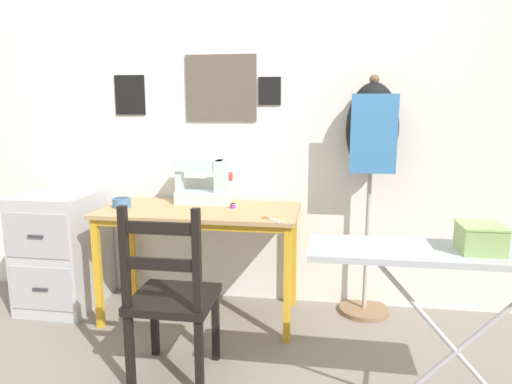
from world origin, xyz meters
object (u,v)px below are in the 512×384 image
(fabric_bowl, at_px, (122,202))
(ironing_board, at_px, (464,263))
(sewing_machine, at_px, (206,183))
(storage_box, at_px, (480,238))
(thread_spool_near_machine, at_px, (233,206))
(scissors, at_px, (269,219))
(wooden_chair, at_px, (172,299))
(dress_form, at_px, (371,143))
(filing_cabinet, at_px, (63,249))

(fabric_bowl, bearing_deg, ironing_board, -26.88)
(sewing_machine, xyz_separation_m, storage_box, (1.34, -1.11, 0.01))
(thread_spool_near_machine, bearing_deg, scissors, -42.52)
(sewing_machine, bearing_deg, ironing_board, -40.49)
(sewing_machine, relative_size, fabric_bowl, 3.27)
(wooden_chair, bearing_deg, thread_spool_near_machine, 77.21)
(scissors, xyz_separation_m, dress_form, (0.58, 0.42, 0.40))
(scissors, distance_m, ironing_board, 1.11)
(filing_cabinet, xyz_separation_m, ironing_board, (2.27, -0.98, 0.37))
(wooden_chair, relative_size, filing_cabinet, 1.16)
(thread_spool_near_machine, bearing_deg, ironing_board, -41.66)
(dress_form, bearing_deg, fabric_bowl, -171.06)
(fabric_bowl, distance_m, thread_spool_near_machine, 0.71)
(filing_cabinet, xyz_separation_m, storage_box, (2.32, -0.99, 0.47))
(sewing_machine, relative_size, filing_cabinet, 0.47)
(dress_form, bearing_deg, filing_cabinet, -175.18)
(dress_form, height_order, storage_box, dress_form)
(filing_cabinet, bearing_deg, storage_box, -23.06)
(filing_cabinet, height_order, storage_box, storage_box)
(fabric_bowl, bearing_deg, wooden_chair, -50.34)
(filing_cabinet, relative_size, storage_box, 4.86)
(thread_spool_near_machine, xyz_separation_m, filing_cabinet, (-1.18, 0.01, -0.34))
(dress_form, bearing_deg, storage_box, -75.48)
(fabric_bowl, xyz_separation_m, filing_cabinet, (-0.47, 0.07, -0.36))
(scissors, relative_size, storage_box, 0.84)
(sewing_machine, xyz_separation_m, wooden_chair, (0.04, -0.85, -0.43))
(wooden_chair, relative_size, ironing_board, 0.77)
(fabric_bowl, height_order, thread_spool_near_machine, fabric_bowl)
(thread_spool_near_machine, distance_m, wooden_chair, 0.80)
(fabric_bowl, xyz_separation_m, dress_form, (1.54, 0.24, 0.37))
(fabric_bowl, relative_size, scissors, 0.84)
(filing_cabinet, xyz_separation_m, dress_form, (2.02, 0.17, 0.73))
(fabric_bowl, relative_size, thread_spool_near_machine, 2.57)
(scissors, bearing_deg, dress_form, 35.62)
(filing_cabinet, bearing_deg, ironing_board, -23.42)
(fabric_bowl, distance_m, storage_box, 2.06)
(thread_spool_near_machine, relative_size, ironing_board, 0.04)
(thread_spool_near_machine, height_order, filing_cabinet, filing_cabinet)
(sewing_machine, bearing_deg, filing_cabinet, -172.85)
(fabric_bowl, xyz_separation_m, thread_spool_near_machine, (0.70, 0.06, -0.01))
(scissors, height_order, dress_form, dress_form)
(wooden_chair, distance_m, storage_box, 1.40)
(dress_form, relative_size, storage_box, 9.57)
(thread_spool_near_machine, distance_m, filing_cabinet, 1.23)
(sewing_machine, distance_m, wooden_chair, 0.95)
(ironing_board, xyz_separation_m, storage_box, (0.05, -0.00, 0.10))
(storage_box, bearing_deg, filing_cabinet, 156.94)
(thread_spool_near_machine, height_order, ironing_board, ironing_board)
(ironing_board, bearing_deg, dress_form, 102.25)
(fabric_bowl, height_order, scissors, fabric_bowl)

